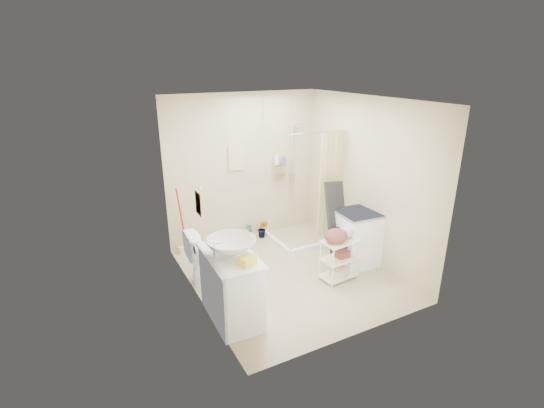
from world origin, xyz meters
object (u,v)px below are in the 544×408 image
Objects in this scene: washing_machine at (356,238)px; laundry_rack at (340,256)px; toilet at (214,255)px; vanity at (231,287)px.

laundry_rack is (-0.52, -0.27, -0.06)m from washing_machine.
toilet is 1.06× the size of laundry_rack.
vanity is at bearing -165.80° from washing_machine.
vanity is 1.15× the size of washing_machine.
vanity is 1.00m from toilet.
toilet is at bearing 84.65° from vanity.
laundry_rack is (1.78, 0.15, -0.07)m from vanity.
toilet is 0.91× the size of washing_machine.
washing_machine is at bearing 21.58° from laundry_rack.
laundry_rack is at bearing -113.57° from toilet.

